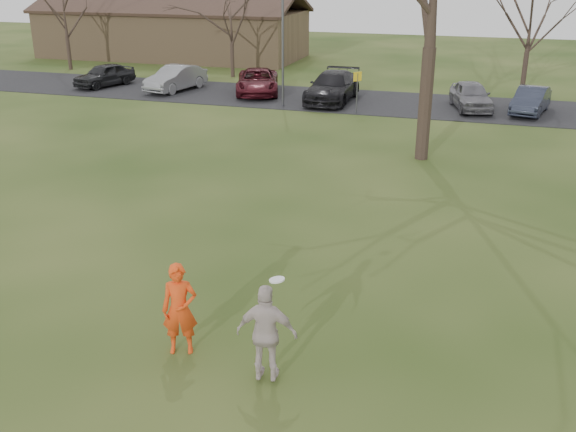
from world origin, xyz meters
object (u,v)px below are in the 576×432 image
at_px(car_4, 471,96).
at_px(catching_play, 267,333).
at_px(car_5, 531,100).
at_px(lamp_post, 283,28).
at_px(player_defender, 180,309).
at_px(car_0, 104,75).
at_px(car_2, 258,82).
at_px(car_3, 332,87).
at_px(car_1, 176,78).
at_px(building, 172,32).

height_order(car_4, catching_play, catching_play).
bearing_deg(car_5, catching_play, -89.83).
bearing_deg(lamp_post, car_5, 9.33).
xyz_separation_m(player_defender, car_0, (-17.07, 24.75, -0.22)).
xyz_separation_m(car_2, car_3, (4.57, -0.87, 0.08)).
bearing_deg(car_3, catching_play, -78.54).
height_order(player_defender, car_5, player_defender).
bearing_deg(catching_play, car_5, 77.97).
distance_m(car_1, building, 14.83).
xyz_separation_m(car_0, lamp_post, (12.04, -2.34, 3.26)).
distance_m(catching_play, lamp_post, 24.08).
xyz_separation_m(car_1, catching_play, (14.25, -25.19, 0.26)).
bearing_deg(catching_play, car_3, 100.93).
distance_m(car_2, building, 17.22).
height_order(catching_play, lamp_post, lamp_post).
bearing_deg(car_1, car_5, 10.78).
bearing_deg(building, player_defender, -63.34).
relative_size(catching_play, lamp_post, 0.33).
relative_size(car_3, car_4, 1.30).
distance_m(player_defender, lamp_post, 23.17).
xyz_separation_m(building, lamp_post, (14.00, -15.50, 2.04)).
height_order(car_2, car_3, car_3).
relative_size(car_5, catching_play, 1.85).
xyz_separation_m(car_2, catching_play, (9.36, -25.68, 0.29)).
distance_m(car_4, lamp_post, 10.14).
bearing_deg(car_5, car_3, -167.46).
bearing_deg(catching_play, building, 118.65).
height_order(car_1, building, building).
bearing_deg(catching_play, car_0, 127.01).
distance_m(player_defender, car_5, 25.47).
xyz_separation_m(car_1, car_3, (9.46, -0.37, 0.06)).
xyz_separation_m(player_defender, car_3, (-2.87, 24.36, -0.12)).
bearing_deg(car_0, car_4, 16.87).
distance_m(car_0, car_5, 24.29).
bearing_deg(building, car_5, -27.19).
relative_size(car_1, car_4, 1.05).
xyz_separation_m(car_0, car_5, (24.29, -0.32, -0.03)).
distance_m(car_3, building, 21.12).
xyz_separation_m(player_defender, lamp_post, (-5.03, 22.41, 3.04)).
height_order(player_defender, lamp_post, lamp_post).
xyz_separation_m(car_0, car_1, (4.75, -0.01, 0.04)).
bearing_deg(player_defender, car_4, 59.79).
relative_size(player_defender, car_4, 0.46).
xyz_separation_m(car_3, car_4, (7.21, 0.16, -0.08)).
xyz_separation_m(car_5, lamp_post, (-12.26, -2.01, 3.29)).
bearing_deg(car_4, car_2, 161.42).
relative_size(car_1, car_2, 0.87).
bearing_deg(car_4, catching_play, -110.70).
distance_m(car_2, car_4, 11.81).
relative_size(player_defender, building, 0.09).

